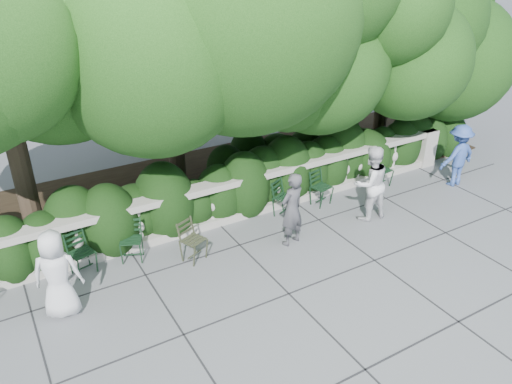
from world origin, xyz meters
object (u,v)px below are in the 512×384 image
person_businessman (57,274)px  person_older_blue (458,155)px  chair_weathered (200,262)px  chair_e (385,188)px  person_woman_grey (292,209)px  chair_c (133,264)px  chair_d (325,206)px  chair_f (289,217)px  person_casual_man (370,183)px  chair_b (89,276)px

person_businessman → person_older_blue: person_older_blue is taller
person_older_blue → chair_weathered: bearing=0.5°
chair_e → chair_weathered: (-5.30, -0.54, 0.00)m
chair_e → person_woman_grey: 3.60m
chair_c → person_woman_grey: 3.27m
chair_d → chair_f: bearing=166.9°
person_businessman → person_woman_grey: (4.45, -0.14, -0.00)m
chair_d → person_woman_grey: 1.95m
person_casual_man → person_older_blue: 3.02m
chair_d → person_businessman: (-6.00, -0.73, 0.78)m
chair_c → person_casual_man: bearing=13.4°
chair_e → chair_b: bearing=170.6°
chair_b → person_woman_grey: bearing=-29.1°
chair_d → chair_e: bearing=-12.7°
chair_e → chair_f: (-2.85, 0.03, 0.00)m
chair_b → person_older_blue: person_older_blue is taller
person_casual_man → chair_weathered: bearing=0.1°
person_older_blue → person_casual_man: bearing=5.0°
chair_e → person_businessman: (-7.86, -0.71, 0.78)m
person_casual_man → chair_b: bearing=-4.5°
chair_b → person_older_blue: size_ratio=0.53×
chair_f → person_woman_grey: (-0.56, -0.89, 0.78)m
chair_e → person_casual_man: 1.83m
chair_d → chair_f: size_ratio=1.00×
chair_weathered → person_older_blue: (6.95, -0.14, 0.79)m
chair_b → chair_e: size_ratio=1.00×
person_businessman → chair_weathered: bearing=-154.7°
chair_weathered → person_older_blue: 6.99m
chair_d → chair_weathered: bearing=177.0°
chair_c → person_older_blue: bearing=18.4°
chair_c → chair_d: size_ratio=1.00×
person_woman_grey → chair_weathered: bearing=-23.1°
chair_b → person_casual_man: (5.90, -0.96, 0.85)m
person_woman_grey → person_older_blue: 5.05m
person_woman_grey → chair_f: bearing=-135.8°
chair_d → chair_f: (-0.99, 0.02, 0.00)m
chair_f → chair_weathered: 2.52m
person_businessman → chair_f: bearing=-150.1°
chair_f → person_older_blue: 4.61m
person_businessman → person_casual_man: 6.49m
chair_b → chair_d: size_ratio=1.00×
chair_c → person_woman_grey: bearing=6.9°
chair_d → person_businessman: size_ratio=0.54×
chair_d → person_older_blue: bearing=-23.5°
chair_b → person_casual_man: size_ratio=0.49×
chair_b → person_older_blue: 8.98m
person_casual_man → chair_f: bearing=-26.3°
person_woman_grey → person_older_blue: size_ratio=0.99×
chair_f → person_businessman: size_ratio=0.54×
chair_weathered → person_woman_grey: bearing=-32.8°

